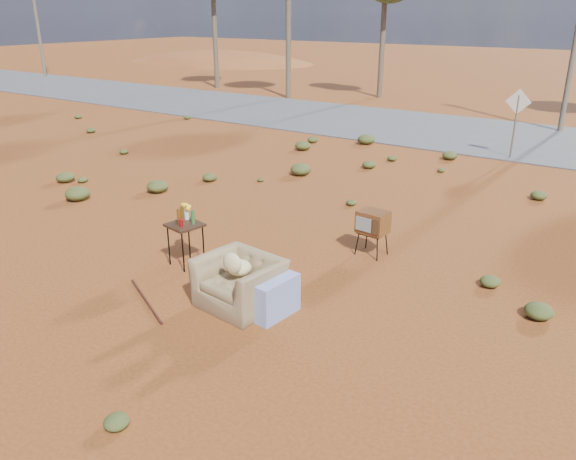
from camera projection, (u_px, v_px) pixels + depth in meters
The scene contains 10 objects.
ground at pixel (240, 286), 9.72m from camera, with size 140.00×140.00×0.00m, color brown.
highway at pixel (490, 136), 21.22m from camera, with size 140.00×7.00×0.04m, color #565659.
dirt_mound at pixel (219, 62), 51.61m from camera, with size 26.00×18.00×2.00m, color #955424.
armchair at pixel (245, 278), 8.88m from camera, with size 1.54×0.95×1.08m.
tv_unit at pixel (373, 223), 10.75m from camera, with size 0.59×0.50×0.89m.
side_table at pixel (185, 222), 10.30m from camera, with size 0.67×0.67×1.14m.
rusty_bar at pixel (146, 300), 9.21m from camera, with size 0.04×0.04×1.68m, color #451C12.
road_sign at pixel (517, 111), 17.59m from camera, with size 0.78×0.06×2.19m.
utility_pole_west at pixel (36, 15), 38.48m from camera, with size 1.40×0.20×8.00m.
scrub_patch at pixel (329, 203), 13.49m from camera, with size 17.49×8.07×0.33m.
Camera 1 is at (5.61, -6.69, 4.47)m, focal length 35.00 mm.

